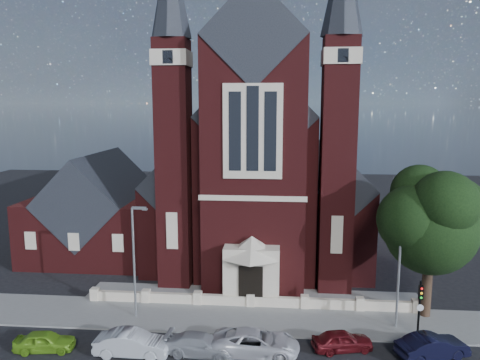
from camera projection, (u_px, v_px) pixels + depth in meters
The scene contains 16 objects.
ground at pixel (257, 268), 43.30m from camera, with size 120.00×120.00×0.00m, color black.
pavement_strip at pixel (249, 319), 32.98m from camera, with size 60.00×5.00×0.12m, color slate.
forecourt_paving at pixel (252, 296), 36.92m from camera, with size 26.00×3.00×0.14m, color slate.
forecourt_wall at pixel (251, 307), 34.95m from camera, with size 24.00×0.40×0.90m, color beige.
church at pixel (261, 169), 49.79m from camera, with size 20.01×34.90×29.20m.
parish_hall at pixel (100, 214), 47.00m from camera, with size 12.00×12.20×10.24m.
street_tree at pixel (434, 223), 31.95m from camera, with size 6.40×6.60×10.70m.
street_lamp_left at pixel (135, 256), 32.44m from camera, with size 1.16×0.22×8.09m.
street_lamp_right at pixel (401, 263), 30.87m from camera, with size 1.16×0.22×8.09m.
traffic_signal at pixel (420, 303), 29.57m from camera, with size 0.28×0.42×4.00m.
car_lime_van at pixel (45, 341), 28.69m from camera, with size 1.46×3.62×1.23m, color #6BA721.
car_silver_a at pixel (132, 343), 28.19m from camera, with size 1.58×4.53×1.49m, color #B9BDC1.
car_silver_b at pixel (201, 345), 28.25m from camera, with size 1.78×4.39×1.27m, color #9FA2A7.
car_white_suv at pixel (256, 342), 28.31m from camera, with size 2.45×5.32×1.48m, color silver.
car_dark_red at pixel (342, 341), 28.74m from camera, with size 1.50×3.73×1.27m, color #550E13.
car_navy at pixel (432, 347), 27.86m from camera, with size 1.52×4.37×1.44m, color black.
Camera 1 is at (2.11, -26.39, 15.04)m, focal length 35.00 mm.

